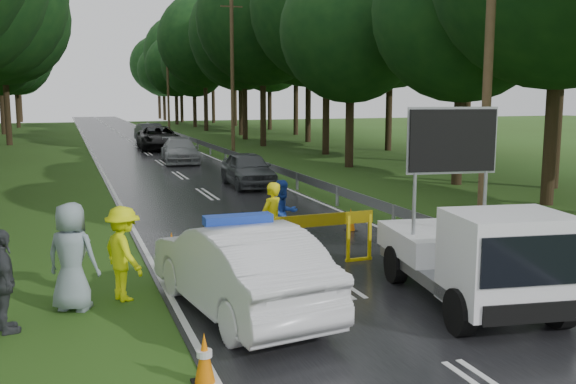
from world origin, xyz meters
name	(u,v)px	position (x,y,z in m)	size (l,w,h in m)	color
ground	(329,279)	(0.00, 0.00, 0.00)	(160.00, 160.00, 0.00)	#2A4814
road	(147,153)	(0.00, 30.00, 0.01)	(7.00, 140.00, 0.02)	black
guardrail	(205,144)	(3.70, 29.67, 0.55)	(0.12, 60.06, 0.70)	gray
utility_pole_near	(489,45)	(5.20, 2.00, 5.06)	(1.40, 0.24, 10.00)	#4D3823
utility_pole_mid	(232,74)	(5.20, 28.00, 5.06)	(1.40, 0.24, 10.00)	#4D3823
utility_pole_far	(168,81)	(5.20, 54.00, 5.06)	(1.40, 0.24, 10.00)	#4D3823
police_sedan	(238,268)	(-2.32, -1.37, 0.80)	(2.40, 5.04, 1.75)	silver
work_truck	(475,255)	(1.77, -2.53, 0.96)	(2.59, 4.68, 3.54)	gray
barrier	(315,227)	(0.08, 1.00, 0.90)	(2.87, 0.18, 1.19)	#DEC00C
officer	(272,221)	(-0.62, 2.00, 0.90)	(0.66, 0.43, 1.81)	yellow
civilian	(283,214)	(0.01, 3.00, 0.85)	(0.83, 0.65, 1.71)	#18399F
bystander_left	(123,254)	(-4.17, 0.00, 0.89)	(1.15, 0.66, 1.78)	#F2FF0D
bystander_mid	(3,282)	(-6.15, -1.08, 0.85)	(1.00, 0.42, 1.71)	#383B3F
bystander_right	(72,257)	(-5.08, -0.29, 0.98)	(0.96, 0.62, 1.96)	gray
queue_car_first	(248,169)	(2.09, 13.56, 0.72)	(1.70, 4.24, 1.44)	#404447
queue_car_second	(180,150)	(1.05, 23.83, 0.68)	(1.92, 4.72, 1.37)	gray
queue_car_third	(159,138)	(1.13, 32.66, 0.81)	(2.68, 5.81, 1.61)	black
queue_car_fourth	(151,134)	(1.36, 38.66, 0.76)	(1.61, 4.63, 1.52)	#393C40
cone_near_left	(204,359)	(-3.50, -4.00, 0.35)	(0.34, 0.34, 0.72)	black
cone_center	(284,241)	(-0.31, 2.00, 0.39)	(0.38, 0.38, 0.81)	black
cone_far	(293,236)	(0.09, 2.50, 0.37)	(0.36, 0.36, 0.77)	black
cone_left_mid	(172,246)	(-2.86, 2.64, 0.32)	(0.32, 0.32, 0.67)	black
cone_right	(351,220)	(2.40, 4.11, 0.32)	(0.31, 0.31, 0.67)	black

